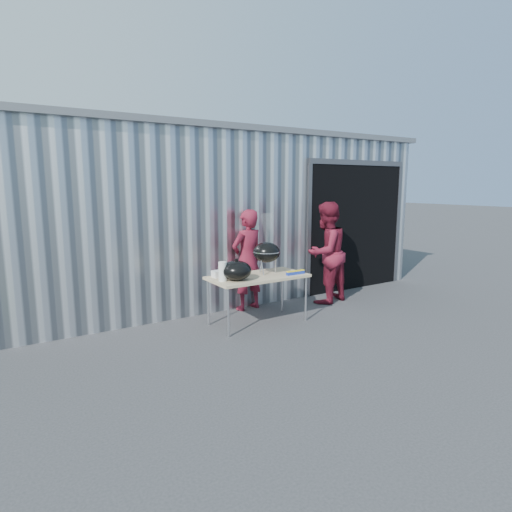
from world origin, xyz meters
TOP-DOWN VIEW (x-y plane):
  - ground at (0.00, 0.00)m, footprint 80.00×80.00m
  - building at (0.92, 4.59)m, footprint 8.20×6.20m
  - folding_table at (0.39, 0.85)m, footprint 1.50×0.75m
  - kettle_grill at (0.58, 0.91)m, footprint 0.43×0.43m
  - grill_lid at (-0.04, 0.75)m, footprint 0.44×0.44m
  - paper_towels at (-0.24, 0.80)m, footprint 0.12×0.12m
  - white_tub at (-0.16, 1.07)m, footprint 0.20×0.15m
  - foil_box at (0.92, 0.60)m, footprint 0.32×0.05m
  - person_cook at (0.65, 1.58)m, footprint 0.68×0.51m
  - person_bystander at (2.08, 1.21)m, footprint 1.02×0.87m

SIDE VIEW (x-z plane):
  - ground at x=0.00m, z-range 0.00..0.00m
  - folding_table at x=0.39m, z-range 0.33..1.08m
  - foil_box at x=0.92m, z-range 0.75..0.81m
  - white_tub at x=-0.16m, z-range 0.75..0.85m
  - person_cook at x=0.65m, z-range 0.00..1.71m
  - paper_towels at x=-0.24m, z-range 0.75..1.03m
  - grill_lid at x=-0.04m, z-range 0.74..1.05m
  - person_bystander at x=2.08m, z-range 0.00..1.82m
  - kettle_grill at x=0.58m, z-range 0.70..1.64m
  - building at x=0.92m, z-range -0.01..3.09m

